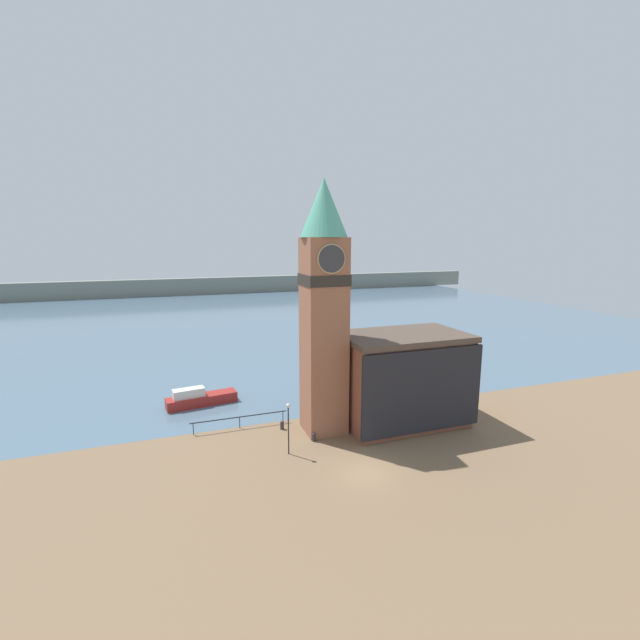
% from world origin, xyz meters
% --- Properties ---
extents(ground_plane, '(160.00, 160.00, 0.00)m').
position_xyz_m(ground_plane, '(0.00, 0.00, 0.00)').
color(ground_plane, brown).
extents(water, '(160.00, 120.00, 0.00)m').
position_xyz_m(water, '(0.00, 70.60, -0.00)').
color(water, slate).
rests_on(water, ground_plane).
extents(far_shoreline, '(180.00, 3.00, 5.00)m').
position_xyz_m(far_shoreline, '(0.00, 110.60, 2.50)').
color(far_shoreline, gray).
rests_on(far_shoreline, water).
extents(pier_railing, '(8.50, 0.08, 1.09)m').
position_xyz_m(pier_railing, '(-7.42, 10.35, 0.93)').
color(pier_railing, '#232328').
rests_on(pier_railing, ground_plane).
extents(clock_tower, '(3.88, 3.88, 21.32)m').
position_xyz_m(clock_tower, '(-0.48, 7.64, 11.32)').
color(clock_tower, '#935B42').
rests_on(clock_tower, ground_plane).
extents(pier_building, '(11.24, 7.06, 8.26)m').
position_xyz_m(pier_building, '(6.89, 6.88, 4.15)').
color(pier_building, brown).
rests_on(pier_building, ground_plane).
extents(boat_near, '(7.11, 2.70, 1.89)m').
position_xyz_m(boat_near, '(-10.44, 17.14, 0.71)').
color(boat_near, maroon).
rests_on(boat_near, water).
extents(mooring_bollard_near, '(0.29, 0.29, 0.74)m').
position_xyz_m(mooring_bollard_near, '(-2.01, 5.83, 0.40)').
color(mooring_bollard_near, '#2D2D33').
rests_on(mooring_bollard_near, ground_plane).
extents(mooring_bollard_far, '(0.35, 0.35, 0.78)m').
position_xyz_m(mooring_bollard_far, '(-3.92, 8.92, 0.42)').
color(mooring_bollard_far, '#2D2D33').
rests_on(mooring_bollard_far, ground_plane).
extents(lamp_post, '(0.32, 0.32, 4.16)m').
position_xyz_m(lamp_post, '(-4.53, 4.41, 2.89)').
color(lamp_post, black).
rests_on(lamp_post, ground_plane).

